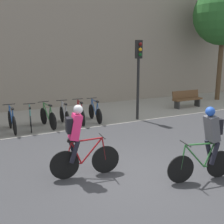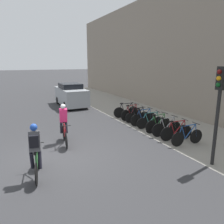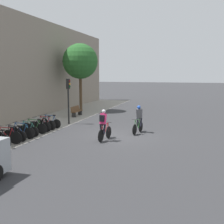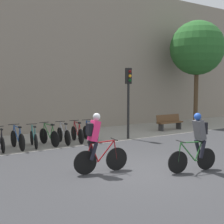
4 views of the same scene
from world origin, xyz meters
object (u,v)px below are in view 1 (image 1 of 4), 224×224
cyclist_grey (208,142)px  parked_bike_3 (12,121)px  parked_bike_8 (95,112)px  parked_bike_4 (30,120)px  parked_bike_5 (48,117)px  cyclist_pink (78,140)px  bench (187,99)px  parked_bike_7 (80,114)px  traffic_light_pole (139,65)px  parked_bike_6 (64,115)px

cyclist_grey → parked_bike_3: 7.23m
parked_bike_8 → parked_bike_4: bearing=-180.0°
parked_bike_4 → parked_bike_5: parked_bike_5 is taller
parked_bike_3 → parked_bike_5: (1.36, 0.00, -0.00)m
cyclist_pink → bench: cyclist_pink is taller
cyclist_grey → parked_bike_8: bearing=91.4°
parked_bike_3 → bench: bearing=3.0°
parked_bike_7 → bench: (6.21, 0.47, 0.07)m
parked_bike_8 → traffic_light_pole: traffic_light_pole is taller
parked_bike_8 → traffic_light_pole: bearing=-17.2°
parked_bike_3 → parked_bike_8: (3.41, -0.00, -0.02)m
parked_bike_3 → bench: 8.95m
parked_bike_3 → parked_bike_4: (0.68, -0.00, -0.02)m
bench → cyclist_pink: bearing=-146.9°
parked_bike_4 → parked_bike_8: 2.73m
parked_bike_4 → parked_bike_5: bearing=0.1°
parked_bike_7 → parked_bike_8: size_ratio=1.00×
cyclist_grey → parked_bike_8: cyclist_grey is taller
cyclist_pink → parked_bike_4: bearing=92.6°
parked_bike_6 → bench: parked_bike_6 is taller
parked_bike_6 → parked_bike_8: 1.36m
traffic_light_pole → cyclist_pink: bearing=-135.7°
cyclist_pink → cyclist_grey: cyclist_pink is taller
cyclist_grey → parked_bike_5: (-2.20, 6.26, -0.54)m
parked_bike_5 → parked_bike_6: parked_bike_5 is taller
parked_bike_3 → parked_bike_7: 2.72m
parked_bike_7 → cyclist_pink: bearing=-111.0°
parked_bike_7 → bench: parked_bike_7 is taller
traffic_light_pole → parked_bike_8: bearing=162.8°
parked_bike_5 → parked_bike_6: 0.68m
parked_bike_3 → parked_bike_4: size_ratio=1.09×
traffic_light_pole → bench: size_ratio=1.96×
cyclist_grey → parked_bike_6: cyclist_grey is taller
cyclist_grey → parked_bike_4: size_ratio=1.12×
parked_bike_3 → parked_bike_4: 0.68m
parked_bike_8 → bench: bearing=4.8°
parked_bike_3 → traffic_light_pole: traffic_light_pole is taller
parked_bike_8 → traffic_light_pole: size_ratio=0.48×
parked_bike_5 → traffic_light_pole: size_ratio=0.49×
cyclist_grey → parked_bike_7: cyclist_grey is taller
cyclist_pink → parked_bike_6: cyclist_pink is taller
cyclist_pink → traffic_light_pole: 6.19m
parked_bike_8 → cyclist_pink: bearing=-117.8°
parked_bike_3 → traffic_light_pole: (5.21, -0.56, 1.96)m
cyclist_pink → parked_bike_7: 5.13m
parked_bike_5 → bench: size_ratio=0.96×
parked_bike_6 → parked_bike_8: parked_bike_6 is taller
cyclist_grey → parked_bike_6: bearing=103.6°
parked_bike_8 → parked_bike_3: bearing=180.0°
cyclist_pink → parked_bike_3: (-0.89, 4.77, -0.54)m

